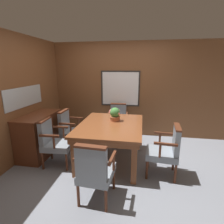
{
  "coord_description": "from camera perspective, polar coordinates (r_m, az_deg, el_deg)",
  "views": [
    {
      "loc": [
        0.54,
        -2.93,
        1.82
      ],
      "look_at": [
        -0.02,
        0.36,
        0.96
      ],
      "focal_mm": 28.0,
      "sensor_mm": 36.0,
      "label": 1
    }
  ],
  "objects": [
    {
      "name": "chair_head_near",
      "position": [
        2.47,
        -5.57,
        -18.29
      ],
      "size": [
        0.52,
        0.54,
        0.9
      ],
      "rotation": [
        0.0,
        0.0,
        3.08
      ],
      "color": "#562B19",
      "rests_on": "ground_plane"
    },
    {
      "name": "wall_back",
      "position": [
        4.69,
        3.06,
        7.2
      ],
      "size": [
        7.2,
        0.08,
        2.45
      ],
      "color": "brown",
      "rests_on": "ground_plane"
    },
    {
      "name": "chair_right_near",
      "position": [
        3.12,
        17.39,
        -11.5
      ],
      "size": [
        0.54,
        0.52,
        0.9
      ],
      "rotation": [
        0.0,
        0.0,
        -1.65
      ],
      "color": "#562B19",
      "rests_on": "ground_plane"
    },
    {
      "name": "chair_head_far",
      "position": [
        4.52,
        1.93,
        -2.66
      ],
      "size": [
        0.52,
        0.54,
        0.9
      ],
      "rotation": [
        0.0,
        0.0,
        0.06
      ],
      "color": "#562B19",
      "rests_on": "ground_plane"
    },
    {
      "name": "sideboard_cabinet",
      "position": [
        4.01,
        -22.48,
        -6.83
      ],
      "size": [
        0.53,
        1.07,
        0.87
      ],
      "color": "brown",
      "rests_on": "ground_plane"
    },
    {
      "name": "wall_left",
      "position": [
        3.81,
        -28.91,
        3.72
      ],
      "size": [
        0.08,
        7.2,
        2.45
      ],
      "color": "brown",
      "rests_on": "ground_plane"
    },
    {
      "name": "potted_plant",
      "position": [
        3.52,
        0.96,
        -0.77
      ],
      "size": [
        0.23,
        0.22,
        0.28
      ],
      "color": "#B2603D",
      "rests_on": "dining_table"
    },
    {
      "name": "chair_left_far",
      "position": [
        4.01,
        -13.46,
        -5.34
      ],
      "size": [
        0.51,
        0.5,
        0.9
      ],
      "rotation": [
        0.0,
        0.0,
        1.57
      ],
      "color": "#562B19",
      "rests_on": "ground_plane"
    },
    {
      "name": "chair_left_near",
      "position": [
        3.48,
        -18.55,
        -8.84
      ],
      "size": [
        0.54,
        0.52,
        0.9
      ],
      "rotation": [
        0.0,
        0.0,
        1.65
      ],
      "color": "#562B19",
      "rests_on": "ground_plane"
    },
    {
      "name": "dining_table",
      "position": [
        3.39,
        -0.43,
        -5.48
      ],
      "size": [
        1.2,
        1.53,
        0.76
      ],
      "color": "brown",
      "rests_on": "ground_plane"
    },
    {
      "name": "ground_plane",
      "position": [
        3.49,
        -0.66,
        -16.94
      ],
      "size": [
        14.0,
        14.0,
        0.0
      ],
      "primitive_type": "plane",
      "color": "gray"
    }
  ]
}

